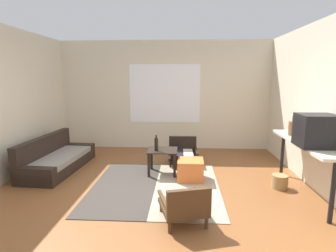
{
  "coord_description": "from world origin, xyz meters",
  "views": [
    {
      "loc": [
        0.47,
        -3.85,
        1.81
      ],
      "look_at": [
        0.19,
        1.1,
        0.92
      ],
      "focal_mm": 29.12,
      "sensor_mm": 36.0,
      "label": 1
    }
  ],
  "objects_px": {
    "clay_vase": "(295,128)",
    "glass_bottle": "(156,144)",
    "armchair_striped_foreground": "(184,204)",
    "crt_television": "(316,131)",
    "ottoman_orange": "(190,170)",
    "couch": "(56,160)",
    "console_shelf": "(304,147)",
    "wicker_basket": "(280,182)",
    "armchair_by_window": "(183,152)",
    "coffee_table": "(163,155)"
  },
  "relations": [
    {
      "from": "armchair_by_window",
      "to": "console_shelf",
      "type": "height_order",
      "value": "console_shelf"
    },
    {
      "from": "couch",
      "to": "console_shelf",
      "type": "height_order",
      "value": "console_shelf"
    },
    {
      "from": "clay_vase",
      "to": "armchair_by_window",
      "type": "bearing_deg",
      "value": 149.21
    },
    {
      "from": "console_shelf",
      "to": "wicker_basket",
      "type": "distance_m",
      "value": 0.73
    },
    {
      "from": "clay_vase",
      "to": "wicker_basket",
      "type": "xyz_separation_m",
      "value": [
        -0.25,
        -0.2,
        -0.87
      ]
    },
    {
      "from": "couch",
      "to": "coffee_table",
      "type": "height_order",
      "value": "couch"
    },
    {
      "from": "glass_bottle",
      "to": "clay_vase",
      "type": "bearing_deg",
      "value": -7.74
    },
    {
      "from": "crt_television",
      "to": "glass_bottle",
      "type": "height_order",
      "value": "crt_television"
    },
    {
      "from": "crt_television",
      "to": "clay_vase",
      "type": "xyz_separation_m",
      "value": [
        0.0,
        0.73,
        -0.1
      ]
    },
    {
      "from": "glass_bottle",
      "to": "wicker_basket",
      "type": "relative_size",
      "value": 1.18
    },
    {
      "from": "ottoman_orange",
      "to": "wicker_basket",
      "type": "bearing_deg",
      "value": -11.08
    },
    {
      "from": "couch",
      "to": "armchair_by_window",
      "type": "distance_m",
      "value": 2.57
    },
    {
      "from": "clay_vase",
      "to": "wicker_basket",
      "type": "relative_size",
      "value": 1.31
    },
    {
      "from": "couch",
      "to": "crt_television",
      "type": "relative_size",
      "value": 3.81
    },
    {
      "from": "armchair_striped_foreground",
      "to": "wicker_basket",
      "type": "height_order",
      "value": "armchair_striped_foreground"
    },
    {
      "from": "couch",
      "to": "armchair_by_window",
      "type": "height_order",
      "value": "couch"
    },
    {
      "from": "ottoman_orange",
      "to": "clay_vase",
      "type": "height_order",
      "value": "clay_vase"
    },
    {
      "from": "ottoman_orange",
      "to": "couch",
      "type": "bearing_deg",
      "value": 171.17
    },
    {
      "from": "console_shelf",
      "to": "crt_television",
      "type": "height_order",
      "value": "crt_television"
    },
    {
      "from": "armchair_striped_foreground",
      "to": "crt_television",
      "type": "xyz_separation_m",
      "value": [
        1.82,
        0.64,
        0.83
      ]
    },
    {
      "from": "coffee_table",
      "to": "wicker_basket",
      "type": "xyz_separation_m",
      "value": [
        1.98,
        -0.59,
        -0.25
      ]
    },
    {
      "from": "coffee_table",
      "to": "clay_vase",
      "type": "height_order",
      "value": "clay_vase"
    },
    {
      "from": "armchair_striped_foreground",
      "to": "ottoman_orange",
      "type": "height_order",
      "value": "armchair_striped_foreground"
    },
    {
      "from": "coffee_table",
      "to": "console_shelf",
      "type": "xyz_separation_m",
      "value": [
        2.23,
        -0.81,
        0.4
      ]
    },
    {
      "from": "clay_vase",
      "to": "crt_television",
      "type": "bearing_deg",
      "value": -90.25
    },
    {
      "from": "ottoman_orange",
      "to": "console_shelf",
      "type": "xyz_separation_m",
      "value": [
        1.71,
        -0.51,
        0.57
      ]
    },
    {
      "from": "clay_vase",
      "to": "couch",
      "type": "bearing_deg",
      "value": 173.44
    },
    {
      "from": "glass_bottle",
      "to": "crt_television",
      "type": "bearing_deg",
      "value": -24.25
    },
    {
      "from": "console_shelf",
      "to": "clay_vase",
      "type": "xyz_separation_m",
      "value": [
        0.0,
        0.42,
        0.22
      ]
    },
    {
      "from": "coffee_table",
      "to": "ottoman_orange",
      "type": "relative_size",
      "value": 1.23
    },
    {
      "from": "coffee_table",
      "to": "console_shelf",
      "type": "relative_size",
      "value": 0.3
    },
    {
      "from": "couch",
      "to": "wicker_basket",
      "type": "height_order",
      "value": "couch"
    },
    {
      "from": "coffee_table",
      "to": "armchair_striped_foreground",
      "type": "distance_m",
      "value": 1.81
    },
    {
      "from": "armchair_striped_foreground",
      "to": "ottoman_orange",
      "type": "relative_size",
      "value": 1.62
    },
    {
      "from": "clay_vase",
      "to": "wicker_basket",
      "type": "height_order",
      "value": "clay_vase"
    },
    {
      "from": "crt_television",
      "to": "wicker_basket",
      "type": "height_order",
      "value": "crt_television"
    },
    {
      "from": "clay_vase",
      "to": "glass_bottle",
      "type": "relative_size",
      "value": 1.11
    },
    {
      "from": "armchair_striped_foreground",
      "to": "wicker_basket",
      "type": "xyz_separation_m",
      "value": [
        1.58,
        1.18,
        -0.13
      ]
    },
    {
      "from": "crt_television",
      "to": "glass_bottle",
      "type": "xyz_separation_m",
      "value": [
        -2.33,
        1.05,
        -0.49
      ]
    },
    {
      "from": "ottoman_orange",
      "to": "wicker_basket",
      "type": "relative_size",
      "value": 1.78
    },
    {
      "from": "armchair_striped_foreground",
      "to": "console_shelf",
      "type": "relative_size",
      "value": 0.39
    },
    {
      "from": "couch",
      "to": "armchair_striped_foreground",
      "type": "height_order",
      "value": "couch"
    },
    {
      "from": "glass_bottle",
      "to": "wicker_basket",
      "type": "xyz_separation_m",
      "value": [
        2.09,
        -0.51,
        -0.48
      ]
    },
    {
      "from": "console_shelf",
      "to": "crt_television",
      "type": "distance_m",
      "value": 0.45
    },
    {
      "from": "clay_vase",
      "to": "glass_bottle",
      "type": "bearing_deg",
      "value": 172.26
    },
    {
      "from": "armchair_striped_foreground",
      "to": "clay_vase",
      "type": "relative_size",
      "value": 2.2
    },
    {
      "from": "crt_television",
      "to": "wicker_basket",
      "type": "distance_m",
      "value": 1.13
    },
    {
      "from": "coffee_table",
      "to": "glass_bottle",
      "type": "bearing_deg",
      "value": -146.33
    },
    {
      "from": "armchair_striped_foreground",
      "to": "glass_bottle",
      "type": "xyz_separation_m",
      "value": [
        -0.51,
        1.69,
        0.34
      ]
    },
    {
      "from": "coffee_table",
      "to": "console_shelf",
      "type": "bearing_deg",
      "value": -19.97
    }
  ]
}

